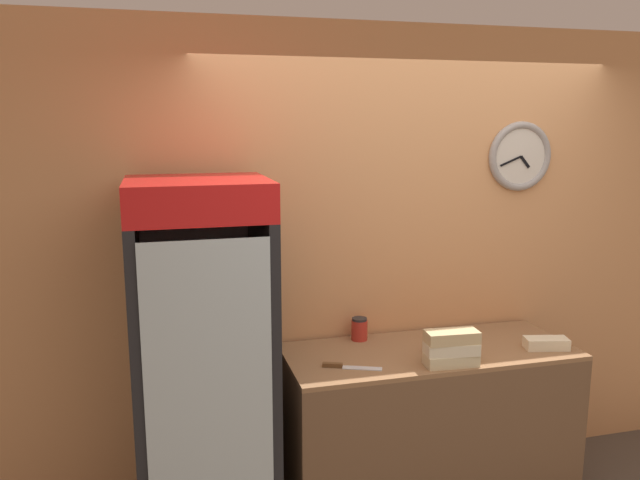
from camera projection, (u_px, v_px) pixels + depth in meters
wall_back at (407, 257)px, 3.75m from camera, size 5.20×0.10×2.70m
prep_counter at (427, 424)px, 3.56m from camera, size 1.62×0.65×0.91m
beverage_cooler at (202, 348)px, 3.14m from camera, size 0.67×0.72×1.89m
sandwich_stack_bottom at (451, 360)px, 3.25m from camera, size 0.28×0.14×0.06m
sandwich_stack_middle at (451, 348)px, 3.24m from camera, size 0.29×0.15×0.06m
sandwich_stack_top at (452, 337)px, 3.22m from camera, size 0.28×0.14×0.06m
sandwich_flat_left at (448, 346)px, 3.45m from camera, size 0.27×0.20×0.06m
sandwich_flat_right at (546, 343)px, 3.48m from camera, size 0.26×0.16×0.06m
chefs_knife at (344, 366)px, 3.22m from camera, size 0.30×0.15×0.02m
condiment_jar at (359, 329)px, 3.62m from camera, size 0.09×0.09×0.13m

